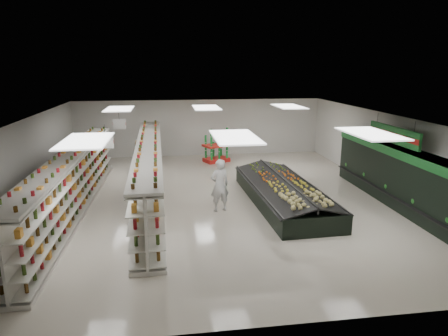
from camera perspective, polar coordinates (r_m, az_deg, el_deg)
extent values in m
plane|color=beige|center=(15.72, -0.94, -4.42)|extent=(16.00, 16.00, 0.00)
cube|color=white|center=(14.99, -0.99, 7.23)|extent=(14.00, 16.00, 0.02)
cube|color=silver|center=(23.10, -3.48, 5.75)|extent=(14.00, 0.02, 3.20)
cube|color=silver|center=(7.83, 6.61, -12.09)|extent=(14.00, 0.02, 3.20)
cube|color=silver|center=(16.01, -26.67, 0.32)|extent=(0.02, 16.00, 3.20)
cube|color=silver|center=(17.56, 22.34, 1.91)|extent=(0.02, 16.00, 3.20)
cube|color=black|center=(16.20, 23.43, -1.01)|extent=(0.80, 8.00, 2.20)
cube|color=#1B6729|center=(15.98, 23.70, 2.28)|extent=(0.85, 8.00, 0.30)
cube|color=black|center=(16.21, 22.48, -2.92)|extent=(0.55, 7.80, 0.15)
cube|color=silver|center=(16.06, 23.06, -0.17)|extent=(0.45, 7.70, 0.03)
cube|color=silver|center=(15.99, 23.16, 0.87)|extent=(0.45, 7.70, 0.03)
cube|color=white|center=(13.11, -16.58, 3.59)|extent=(0.50, 0.06, 0.40)
cube|color=red|center=(13.11, -16.58, 3.59)|extent=(0.52, 0.02, 0.12)
cylinder|color=black|center=(13.06, -16.68, 4.89)|extent=(0.01, 0.01, 0.50)
cube|color=white|center=(17.03, -14.72, 6.10)|extent=(0.50, 0.06, 0.40)
cube|color=red|center=(17.03, -14.72, 6.10)|extent=(0.52, 0.02, 0.12)
cylinder|color=black|center=(16.99, -14.79, 7.10)|extent=(0.01, 0.01, 0.50)
cube|color=#1B6729|center=(15.73, 23.05, 4.40)|extent=(0.10, 3.20, 0.60)
cube|color=red|center=(15.70, 22.87, 4.40)|extent=(0.03, 3.20, 0.18)
cylinder|color=black|center=(14.67, 25.59, 5.07)|extent=(0.01, 0.01, 0.50)
cylinder|color=black|center=(16.70, 21.09, 6.50)|extent=(0.01, 0.01, 0.50)
cube|color=silver|center=(15.32, -20.53, -5.64)|extent=(1.11, 12.13, 0.12)
cube|color=silver|center=(15.04, -20.85, -2.24)|extent=(0.26, 12.11, 2.02)
cube|color=silver|center=(14.79, -21.21, 1.66)|extent=(1.11, 12.13, 0.08)
cube|color=silver|center=(15.34, -21.42, -5.23)|extent=(0.64, 12.02, 0.03)
cube|color=silver|center=(15.21, -21.57, -3.66)|extent=(0.64, 12.02, 0.03)
cube|color=silver|center=(15.08, -21.72, -2.06)|extent=(0.64, 12.02, 0.03)
cube|color=silver|center=(14.97, -21.88, -0.44)|extent=(0.64, 12.02, 0.03)
cube|color=silver|center=(14.87, -22.04, 1.21)|extent=(0.64, 12.02, 0.03)
cube|color=silver|center=(15.23, -19.72, -5.21)|extent=(0.64, 12.02, 0.03)
cube|color=silver|center=(15.10, -19.86, -3.63)|extent=(0.64, 12.02, 0.03)
cube|color=silver|center=(14.97, -20.01, -2.02)|extent=(0.64, 12.02, 0.03)
cube|color=silver|center=(14.86, -20.15, -0.38)|extent=(0.64, 12.02, 0.03)
cube|color=silver|center=(14.76, -20.30, 1.27)|extent=(0.64, 12.02, 0.03)
cube|color=silver|center=(16.15, -10.40, -3.91)|extent=(1.21, 12.52, 0.13)
cube|color=silver|center=(15.87, -10.56, -0.55)|extent=(0.34, 12.50, 2.08)
cube|color=silver|center=(15.63, -10.75, 3.29)|extent=(1.21, 12.52, 0.08)
cube|color=silver|center=(16.12, -11.28, -3.52)|extent=(0.73, 12.41, 0.03)
cube|color=silver|center=(15.99, -11.36, -1.97)|extent=(0.73, 12.41, 0.03)
cube|color=silver|center=(15.87, -11.44, -0.39)|extent=(0.73, 12.41, 0.03)
cube|color=silver|center=(15.76, -11.52, 1.22)|extent=(0.73, 12.41, 0.03)
cube|color=silver|center=(15.66, -11.60, 2.84)|extent=(0.73, 12.41, 0.03)
cube|color=silver|center=(16.11, -9.57, -3.45)|extent=(0.73, 12.41, 0.03)
cube|color=silver|center=(15.98, -9.64, -1.90)|extent=(0.73, 12.41, 0.03)
cube|color=silver|center=(15.85, -9.71, -0.32)|extent=(0.73, 12.41, 0.03)
cube|color=silver|center=(15.75, -9.78, 1.29)|extent=(0.73, 12.41, 0.03)
cube|color=silver|center=(15.65, -9.85, 2.91)|extent=(0.73, 12.41, 0.03)
cube|color=black|center=(15.33, 8.45, -3.80)|extent=(2.49, 6.60, 0.65)
cube|color=#262626|center=(14.92, 4.56, -2.81)|extent=(0.31, 6.52, 0.06)
cube|color=#262626|center=(15.60, 12.26, -2.33)|extent=(0.31, 6.52, 0.06)
cube|color=black|center=(15.02, 6.41, -2.36)|extent=(1.45, 6.47, 0.33)
cube|color=black|center=(15.39, 10.56, -2.10)|extent=(1.45, 6.47, 0.33)
cube|color=#262626|center=(15.17, 8.52, -1.89)|extent=(0.30, 6.42, 0.23)
cube|color=red|center=(21.70, -1.09, 1.19)|extent=(1.51, 1.28, 0.21)
cube|color=red|center=(21.54, -1.10, 3.26)|extent=(1.58, 1.35, 0.11)
imported|color=white|center=(14.17, -0.63, -2.48)|extent=(0.79, 0.63, 1.91)
imported|color=tan|center=(19.94, -11.98, 1.71)|extent=(0.75, 0.90, 1.59)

